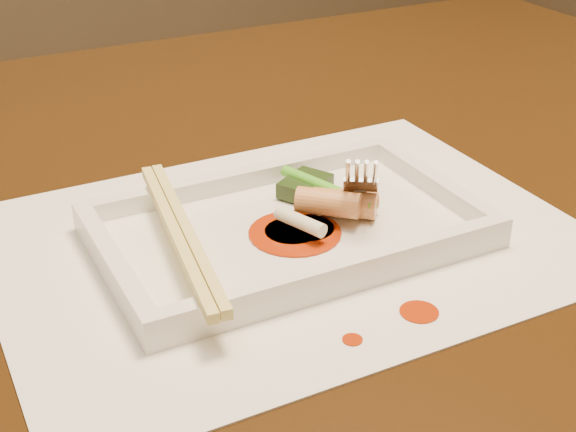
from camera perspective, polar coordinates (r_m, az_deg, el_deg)
name	(u,v)px	position (r m, az deg, el deg)	size (l,w,h in m)	color
table	(164,339)	(0.64, -8.78, -8.61)	(1.40, 0.90, 0.75)	black
placemat	(288,239)	(0.56, 0.00, -1.68)	(0.40, 0.30, 0.00)	white
sauce_splatter_a	(419,312)	(0.49, 9.31, -6.74)	(0.02, 0.02, 0.00)	#AA2905
sauce_splatter_b	(352,340)	(0.47, 4.60, -8.75)	(0.01, 0.01, 0.00)	#AA2905
plate_base	(288,234)	(0.56, 0.00, -1.26)	(0.26, 0.16, 0.01)	white
plate_rim_far	(244,178)	(0.61, -3.16, 2.70)	(0.26, 0.01, 0.01)	white
plate_rim_near	(342,271)	(0.50, 3.89, -3.93)	(0.26, 0.01, 0.01)	white
plate_rim_left	(113,263)	(0.52, -12.34, -3.30)	(0.01, 0.14, 0.01)	white
plate_rim_right	(434,184)	(0.61, 10.36, 2.28)	(0.01, 0.14, 0.01)	white
veg_piece	(305,186)	(0.60, 1.23, 2.15)	(0.04, 0.03, 0.01)	black
scallion_white	(300,222)	(0.54, 0.86, -0.40)	(0.01, 0.01, 0.04)	#EAEACC
scallion_green	(327,188)	(0.58, 2.77, 1.99)	(0.01, 0.01, 0.09)	green
chopstick_a	(175,234)	(0.52, -8.05, -1.24)	(0.01, 0.20, 0.01)	#E1D170
chopstick_b	(187,231)	(0.52, -7.23, -1.05)	(0.01, 0.20, 0.01)	#E1D170
fork	(365,104)	(0.57, 5.48, 7.95)	(0.09, 0.10, 0.14)	silver
sauce_blob_0	(295,233)	(0.55, 0.49, -1.21)	(0.06, 0.06, 0.00)	#AA2905
sauce_blob_1	(307,228)	(0.56, 1.37, -0.89)	(0.04, 0.04, 0.00)	#AA2905
sauce_blob_2	(292,231)	(0.55, 0.30, -1.09)	(0.04, 0.04, 0.00)	#AA2905
rice_cake_0	(337,203)	(0.57, 3.51, 0.89)	(0.02, 0.02, 0.04)	tan
rice_cake_1	(344,203)	(0.57, 4.03, 0.90)	(0.02, 0.02, 0.05)	tan
rice_cake_2	(328,203)	(0.56, 2.87, 0.96)	(0.02, 0.02, 0.04)	tan
rice_cake_3	(346,200)	(0.57, 4.16, 1.11)	(0.02, 0.02, 0.04)	tan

